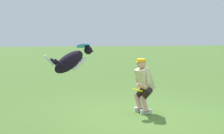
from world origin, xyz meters
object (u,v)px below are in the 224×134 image
object	(u,v)px
person	(143,84)
frisbee_held	(138,90)
dog	(71,61)
frisbee_flying	(83,46)

from	to	relation	value
person	frisbee_held	size ratio (longest dim) A/B	5.40
person	dog	size ratio (longest dim) A/B	1.28
dog	frisbee_flying	distance (m)	0.43
dog	person	bearing A→B (deg)	5.56
frisbee_flying	frisbee_held	bearing A→B (deg)	-156.38
person	dog	distance (m)	2.12
dog	frisbee_flying	world-z (taller)	frisbee_flying
dog	frisbee_held	bearing A→B (deg)	-0.32
person	frisbee_flying	distance (m)	1.95
dog	frisbee_flying	bearing A→B (deg)	9.41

